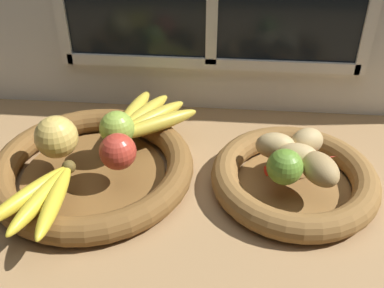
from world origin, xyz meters
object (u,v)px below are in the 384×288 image
(apple_golden_left, at_px, (56,137))
(potato_oblong, at_px, (275,146))
(potato_small, at_px, (320,169))
(potato_large, at_px, (298,157))
(apple_red_right, at_px, (118,152))
(fruit_bowl_right, at_px, (294,179))
(banana_bunch_front, at_px, (42,197))
(banana_bunch_back, at_px, (144,119))
(potato_back, at_px, (307,142))
(apple_green_back, at_px, (117,128))
(fruit_bowl_left, at_px, (93,168))
(chili_pepper, at_px, (303,163))
(lime_near, at_px, (285,167))

(apple_golden_left, distance_m, potato_oblong, 0.40)
(potato_small, height_order, potato_large, potato_small)
(apple_red_right, bearing_deg, fruit_bowl_right, 4.32)
(banana_bunch_front, height_order, banana_bunch_back, banana_bunch_back)
(potato_back, bearing_deg, banana_bunch_back, 167.65)
(apple_green_back, relative_size, apple_golden_left, 0.85)
(apple_golden_left, bearing_deg, apple_green_back, 24.56)
(apple_golden_left, relative_size, potato_back, 1.22)
(fruit_bowl_left, distance_m, apple_red_right, 0.09)
(apple_golden_left, xyz_separation_m, potato_large, (0.43, -0.00, -0.01))
(fruit_bowl_left, bearing_deg, chili_pepper, 0.22)
(potato_oblong, bearing_deg, banana_bunch_front, -157.53)
(potato_back, distance_m, potato_large, 0.05)
(lime_near, xyz_separation_m, chili_pepper, (0.04, 0.04, -0.02))
(fruit_bowl_right, bearing_deg, potato_oblong, 142.13)
(potato_small, distance_m, potato_oblong, 0.09)
(chili_pepper, bearing_deg, banana_bunch_front, 173.92)
(fruit_bowl_left, bearing_deg, apple_green_back, 49.59)
(apple_red_right, relative_size, chili_pepper, 0.46)
(apple_red_right, distance_m, potato_back, 0.34)
(fruit_bowl_right, xyz_separation_m, lime_near, (-0.03, -0.04, 0.06))
(lime_near, bearing_deg, potato_back, 61.02)
(apple_green_back, height_order, banana_bunch_back, apple_green_back)
(fruit_bowl_left, bearing_deg, lime_near, -6.58)
(banana_bunch_front, height_order, potato_oblong, potato_oblong)
(fruit_bowl_left, xyz_separation_m, potato_large, (0.37, 0.00, 0.05))
(banana_bunch_front, distance_m, potato_small, 0.46)
(banana_bunch_front, bearing_deg, apple_green_back, 64.29)
(chili_pepper, bearing_deg, potato_back, 54.19)
(potato_large, distance_m, lime_near, 0.05)
(apple_red_right, height_order, potato_oblong, apple_red_right)
(apple_green_back, xyz_separation_m, chili_pepper, (0.34, -0.05, -0.02))
(apple_golden_left, xyz_separation_m, lime_near, (0.41, -0.04, -0.01))
(apple_green_back, height_order, potato_small, apple_green_back)
(fruit_bowl_left, height_order, banana_bunch_front, banana_bunch_front)
(banana_bunch_front, xyz_separation_m, lime_near, (0.39, 0.09, 0.02))
(lime_near, bearing_deg, banana_bunch_front, -167.26)
(apple_green_back, relative_size, apple_red_right, 1.01)
(banana_bunch_back, height_order, potato_back, potato_back)
(apple_red_right, xyz_separation_m, chili_pepper, (0.33, 0.03, -0.02))
(apple_golden_left, height_order, banana_bunch_back, apple_golden_left)
(fruit_bowl_right, bearing_deg, chili_pepper, 7.89)
(apple_golden_left, bearing_deg, fruit_bowl_right, -0.28)
(potato_large, bearing_deg, apple_red_right, -175.68)
(potato_back, relative_size, potato_large, 0.86)
(apple_golden_left, height_order, potato_oblong, apple_golden_left)
(fruit_bowl_left, xyz_separation_m, banana_bunch_front, (-0.04, -0.13, 0.04))
(fruit_bowl_left, relative_size, lime_near, 6.11)
(potato_small, xyz_separation_m, potato_back, (-0.01, 0.08, 0.00))
(potato_small, bearing_deg, banana_bunch_back, 155.74)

